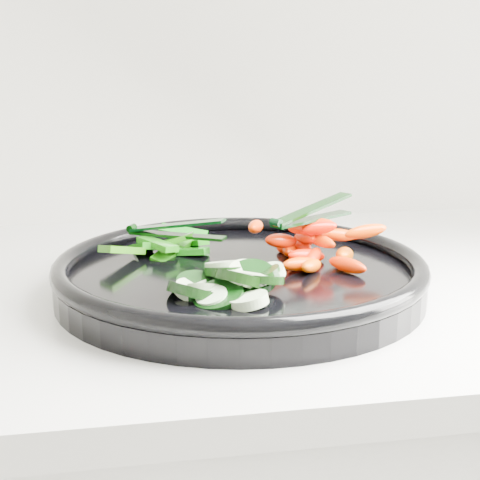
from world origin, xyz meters
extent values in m
cylinder|color=black|center=(-0.43, 1.64, 0.94)|extent=(0.44, 0.44, 0.02)
torus|color=black|center=(-0.43, 1.64, 0.96)|extent=(0.45, 0.45, 0.02)
cylinder|color=black|center=(-0.47, 1.54, 0.96)|extent=(0.06, 0.06, 0.03)
cylinder|color=#CDEDBE|center=(-0.47, 1.54, 0.96)|extent=(0.04, 0.04, 0.02)
cylinder|color=black|center=(-0.49, 1.56, 0.96)|extent=(0.07, 0.07, 0.03)
cylinder|color=beige|center=(-0.48, 1.56, 0.96)|extent=(0.03, 0.03, 0.02)
cylinder|color=black|center=(-0.48, 1.57, 0.96)|extent=(0.05, 0.05, 0.03)
cylinder|color=beige|center=(-0.49, 1.56, 0.96)|extent=(0.04, 0.05, 0.02)
cylinder|color=black|center=(-0.44, 1.54, 0.96)|extent=(0.05, 0.05, 0.02)
cylinder|color=#DFF2C2|center=(-0.44, 1.53, 0.96)|extent=(0.04, 0.04, 0.02)
cylinder|color=black|center=(-0.47, 1.60, 0.96)|extent=(0.04, 0.05, 0.02)
cylinder|color=beige|center=(-0.46, 1.60, 0.96)|extent=(0.04, 0.04, 0.02)
cylinder|color=black|center=(-0.48, 1.56, 0.96)|extent=(0.05, 0.05, 0.01)
cylinder|color=#E4FAC8|center=(-0.49, 1.58, 0.96)|extent=(0.04, 0.04, 0.01)
cylinder|color=black|center=(-0.42, 1.57, 0.97)|extent=(0.05, 0.05, 0.02)
cylinder|color=beige|center=(-0.42, 1.57, 0.97)|extent=(0.03, 0.03, 0.02)
cylinder|color=black|center=(-0.45, 1.59, 0.97)|extent=(0.04, 0.05, 0.02)
cylinder|color=beige|center=(-0.45, 1.60, 0.97)|extent=(0.04, 0.04, 0.02)
cylinder|color=black|center=(-0.45, 1.56, 0.97)|extent=(0.06, 0.06, 0.03)
cylinder|color=beige|center=(-0.45, 1.56, 0.97)|extent=(0.03, 0.03, 0.02)
cylinder|color=black|center=(-0.43, 1.57, 0.97)|extent=(0.06, 0.06, 0.03)
cylinder|color=#DAEFBF|center=(-0.44, 1.57, 0.97)|extent=(0.05, 0.05, 0.03)
cylinder|color=black|center=(-0.44, 1.59, 0.97)|extent=(0.04, 0.04, 0.02)
cylinder|color=beige|center=(-0.43, 1.59, 0.97)|extent=(0.03, 0.03, 0.02)
cylinder|color=black|center=(-0.42, 1.56, 0.97)|extent=(0.05, 0.05, 0.02)
cylinder|color=#B6CEA5|center=(-0.44, 1.56, 0.97)|extent=(0.05, 0.05, 0.02)
ellipsoid|color=red|center=(-0.36, 1.64, 0.96)|extent=(0.04, 0.04, 0.02)
ellipsoid|color=#FF6300|center=(-0.37, 1.62, 0.96)|extent=(0.05, 0.03, 0.02)
ellipsoid|color=red|center=(-0.33, 1.61, 0.96)|extent=(0.04, 0.05, 0.02)
ellipsoid|color=#FF2500|center=(-0.37, 1.68, 0.96)|extent=(0.04, 0.05, 0.03)
ellipsoid|color=#FF6400|center=(-0.32, 1.64, 0.96)|extent=(0.04, 0.06, 0.03)
ellipsoid|color=#FF1C00|center=(-0.37, 1.67, 0.96)|extent=(0.03, 0.05, 0.02)
ellipsoid|color=#F45800|center=(-0.37, 1.61, 0.96)|extent=(0.04, 0.04, 0.02)
ellipsoid|color=#FF2400|center=(-0.36, 1.65, 0.96)|extent=(0.05, 0.03, 0.02)
ellipsoid|color=red|center=(-0.34, 1.72, 0.96)|extent=(0.02, 0.05, 0.02)
ellipsoid|color=#F31100|center=(-0.37, 1.70, 0.96)|extent=(0.03, 0.05, 0.02)
ellipsoid|color=#E75E00|center=(-0.34, 1.69, 0.98)|extent=(0.03, 0.05, 0.02)
ellipsoid|color=#F52300|center=(-0.35, 1.67, 0.98)|extent=(0.02, 0.05, 0.02)
ellipsoid|color=#FB4D00|center=(-0.34, 1.66, 0.98)|extent=(0.03, 0.04, 0.02)
ellipsoid|color=red|center=(-0.38, 1.66, 0.98)|extent=(0.05, 0.04, 0.02)
ellipsoid|color=#FF2B00|center=(-0.32, 1.67, 0.98)|extent=(0.05, 0.02, 0.02)
ellipsoid|color=#E73A00|center=(-0.35, 1.66, 0.99)|extent=(0.05, 0.04, 0.03)
ellipsoid|color=#FD3100|center=(-0.41, 1.67, 0.99)|extent=(0.03, 0.04, 0.02)
ellipsoid|color=red|center=(-0.35, 1.65, 0.99)|extent=(0.04, 0.02, 0.02)
ellipsoid|color=#FF4400|center=(-0.30, 1.63, 0.99)|extent=(0.05, 0.02, 0.02)
cube|color=#256B0A|center=(-0.49, 1.72, 0.96)|extent=(0.03, 0.06, 0.02)
cube|color=#116109|center=(-0.49, 1.71, 0.96)|extent=(0.03, 0.05, 0.02)
cube|color=#0A6D0A|center=(-0.47, 1.74, 0.96)|extent=(0.04, 0.05, 0.02)
cube|color=#176E0A|center=(-0.48, 1.70, 0.96)|extent=(0.05, 0.04, 0.01)
cube|color=#21710A|center=(-0.50, 1.71, 0.96)|extent=(0.05, 0.06, 0.02)
cube|color=#116109|center=(-0.53, 1.73, 0.96)|extent=(0.04, 0.07, 0.03)
cube|color=#246709|center=(-0.49, 1.71, 0.97)|extent=(0.05, 0.02, 0.02)
cube|color=#1C6009|center=(-0.55, 1.68, 0.97)|extent=(0.05, 0.05, 0.02)
cube|color=#0A690A|center=(-0.51, 1.70, 0.97)|extent=(0.04, 0.06, 0.01)
cube|color=#0A710F|center=(-0.48, 1.75, 0.97)|extent=(0.06, 0.03, 0.02)
cylinder|color=black|center=(-0.40, 1.63, 1.00)|extent=(0.01, 0.01, 0.01)
cube|color=black|center=(-0.35, 1.66, 1.00)|extent=(0.10, 0.07, 0.00)
cube|color=black|center=(-0.35, 1.66, 1.01)|extent=(0.10, 0.07, 0.02)
cylinder|color=black|center=(-0.54, 1.74, 0.98)|extent=(0.01, 0.01, 0.01)
cube|color=black|center=(-0.49, 1.71, 0.97)|extent=(0.10, 0.06, 0.00)
cube|color=black|center=(-0.49, 1.71, 0.99)|extent=(0.10, 0.06, 0.02)
camera|label=1|loc=(-0.54, 1.00, 1.15)|focal=50.00mm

